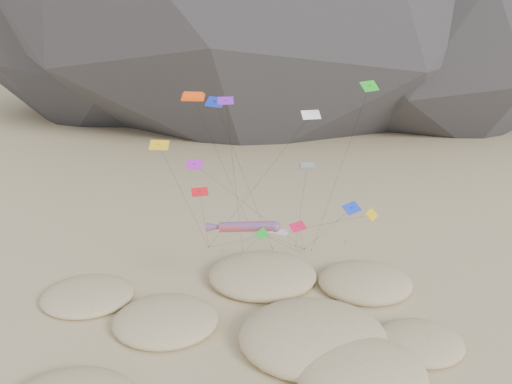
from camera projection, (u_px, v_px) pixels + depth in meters
ground at (268, 360)px, 51.39m from camera, size 500.00×500.00×0.00m
dunes at (267, 330)px, 54.92m from camera, size 48.52×35.56×4.07m
dune_grass at (266, 330)px, 54.70m from camera, size 42.00×29.11×1.59m
kite_stakes at (276, 248)px, 73.81m from camera, size 20.78×2.56×0.30m
rainbow_tube_kite at (245, 227)px, 55.03m from camera, size 12.74×15.31×12.16m
white_tube_kite at (265, 230)px, 56.40m from camera, size 6.71×12.08×10.88m
orange_parafoil at (194, 99)px, 57.03m from camera, size 8.67×12.65×24.74m
multi_parafoil at (307, 168)px, 60.04m from camera, size 2.02×9.32×16.26m
delta_kites at (271, 164)px, 55.42m from camera, size 26.03×20.25×26.48m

